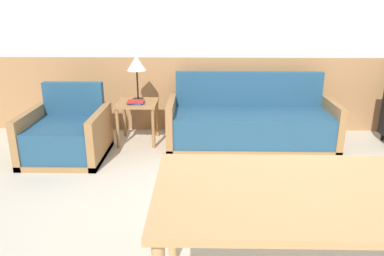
{
  "coord_description": "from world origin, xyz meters",
  "views": [
    {
      "loc": [
        -0.73,
        -2.32,
        1.67
      ],
      "look_at": [
        -0.8,
        1.03,
        0.55
      ],
      "focal_mm": 35.0,
      "sensor_mm": 36.0,
      "label": 1
    }
  ],
  "objects_px": {
    "armchair": "(67,136)",
    "couch": "(250,124)",
    "table_lamp": "(137,65)",
    "side_table": "(138,109)",
    "dining_table": "(326,201)"
  },
  "relations": [
    {
      "from": "table_lamp",
      "to": "dining_table",
      "type": "xyz_separation_m",
      "value": [
        1.43,
        -2.78,
        -0.27
      ]
    },
    {
      "from": "couch",
      "to": "table_lamp",
      "type": "xyz_separation_m",
      "value": [
        -1.39,
        0.15,
        0.7
      ]
    },
    {
      "from": "armchair",
      "to": "table_lamp",
      "type": "height_order",
      "value": "table_lamp"
    },
    {
      "from": "couch",
      "to": "armchair",
      "type": "distance_m",
      "value": 2.17
    },
    {
      "from": "armchair",
      "to": "couch",
      "type": "bearing_deg",
      "value": 5.18
    },
    {
      "from": "side_table",
      "to": "armchair",
      "type": "bearing_deg",
      "value": -145.58
    },
    {
      "from": "side_table",
      "to": "table_lamp",
      "type": "xyz_separation_m",
      "value": [
        -0.0,
        0.09,
        0.54
      ]
    },
    {
      "from": "armchair",
      "to": "table_lamp",
      "type": "distance_m",
      "value": 1.18
    },
    {
      "from": "armchair",
      "to": "dining_table",
      "type": "distance_m",
      "value": 3.11
    },
    {
      "from": "side_table",
      "to": "dining_table",
      "type": "distance_m",
      "value": 3.06
    },
    {
      "from": "table_lamp",
      "to": "dining_table",
      "type": "distance_m",
      "value": 3.14
    },
    {
      "from": "couch",
      "to": "dining_table",
      "type": "relative_size",
      "value": 1.11
    },
    {
      "from": "side_table",
      "to": "dining_table",
      "type": "bearing_deg",
      "value": -61.96
    },
    {
      "from": "side_table",
      "to": "table_lamp",
      "type": "distance_m",
      "value": 0.54
    },
    {
      "from": "dining_table",
      "to": "side_table",
      "type": "bearing_deg",
      "value": 118.04
    }
  ]
}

